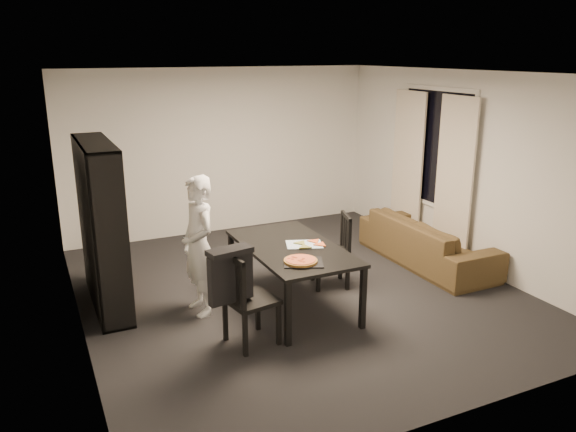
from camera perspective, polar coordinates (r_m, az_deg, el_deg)
name	(u,v)px	position (r m, az deg, el deg)	size (l,w,h in m)	color
room	(298,188)	(6.54, 1.07, 2.88)	(5.01, 5.51, 2.61)	black
window_pane	(436,148)	(8.34, 14.80, 6.69)	(0.02, 1.40, 1.60)	black
window_frame	(436,148)	(8.34, 14.77, 6.69)	(0.03, 1.52, 1.72)	white
curtain_left	(454,180)	(7.96, 16.52, 3.55)	(0.03, 0.70, 2.25)	beige
curtain_right	(407,166)	(8.75, 12.04, 4.97)	(0.03, 0.70, 2.25)	beige
bookshelf	(102,226)	(6.61, -18.39, -0.97)	(0.35, 1.50, 1.90)	black
dining_table	(292,251)	(6.33, 0.39, -3.62)	(0.97, 1.74, 0.72)	black
chair_left	(243,294)	(5.54, -4.60, -7.87)	(0.53, 0.53, 0.97)	black
chair_right	(337,245)	(6.97, 5.02, -2.98)	(0.53, 0.53, 0.92)	black
draped_jacket	(230,273)	(5.38, -5.87, -5.77)	(0.46, 0.26, 0.54)	black
person	(199,246)	(6.22, -9.05, -3.01)	(0.57, 0.37, 1.56)	silver
baking_tray	(303,262)	(5.82, 1.57, -4.73)	(0.40, 0.32, 0.01)	black
pepperoni_pizza	(301,261)	(5.81, 1.29, -4.55)	(0.35, 0.35, 0.03)	olive
kitchen_towel	(304,244)	(6.35, 1.65, -2.91)	(0.40, 0.30, 0.01)	silver
pizza_slices	(310,244)	(6.34, 2.23, -2.84)	(0.37, 0.31, 0.01)	#B47638
sofa	(427,241)	(7.97, 13.94, -2.49)	(2.15, 0.84, 0.63)	#403219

